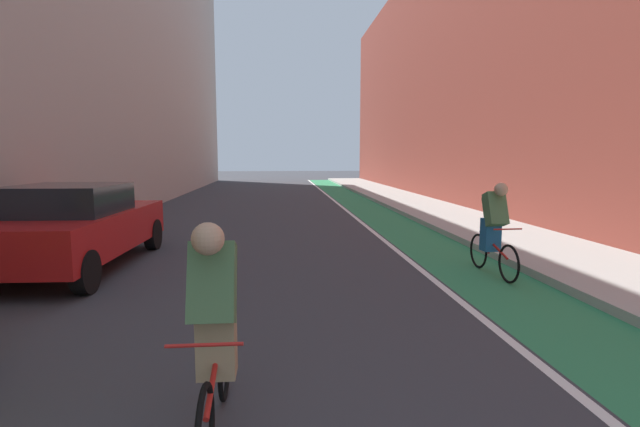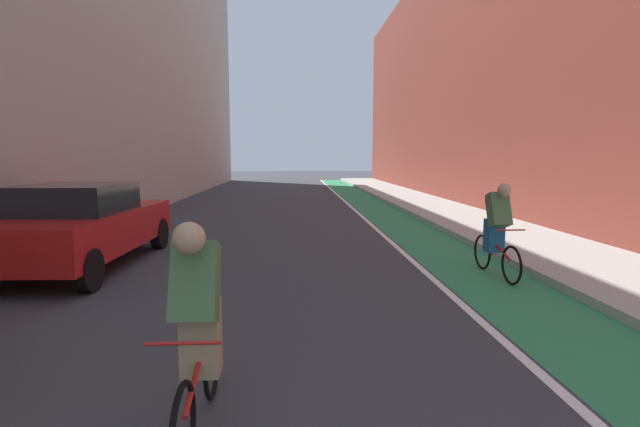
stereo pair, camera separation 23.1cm
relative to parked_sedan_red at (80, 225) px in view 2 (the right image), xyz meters
The scene contains 9 objects.
ground_plane 8.17m from the parked_sedan_red, 65.08° to the left, with size 96.58×96.58×0.00m, color #38383D.
bike_lane_paint 11.79m from the parked_sedan_red, 52.86° to the left, with size 1.60×43.90×0.00m, color #2D8451.
lane_divider_stripe 11.27m from the parked_sedan_red, 56.52° to the left, with size 0.12×43.90×0.00m, color white.
sidewalk_right 13.20m from the parked_sedan_red, 45.37° to the left, with size 2.71×43.90×0.14m, color #A8A59E.
building_facade_left 11.74m from the parked_sedan_red, 106.91° to the left, with size 4.15×43.90×14.55m.
building_facade_right 17.17m from the parked_sedan_red, 43.92° to the left, with size 2.40×39.90×11.70m, color brown.
parked_sedan_red is the anchor object (origin of this frame).
cyclist_lead 6.29m from the parked_sedan_red, 59.38° to the right, with size 0.48×1.68×1.60m.
cyclist_mid 7.39m from the parked_sedan_red, ahead, with size 0.48×1.68×1.59m.
Camera 2 is at (0.47, 1.84, 2.03)m, focal length 26.43 mm.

